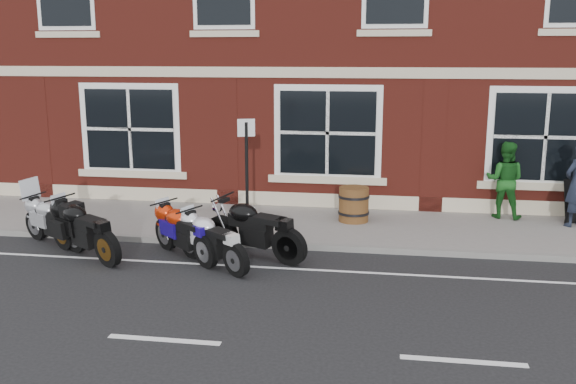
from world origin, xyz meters
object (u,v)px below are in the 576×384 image
moto_naked_black (253,226)px  moto_sport_silver (212,238)px  moto_touring_silver (54,219)px  pedestrian_right (505,180)px  parking_sign (247,171)px  moto_sport_black (84,227)px  barrel_planter (354,204)px  moto_sport_red (185,230)px

moto_naked_black → moto_sport_silver: bearing=162.0°
moto_touring_silver → pedestrian_right: 9.92m
moto_touring_silver → parking_sign: size_ratio=0.74×
moto_sport_black → pedestrian_right: size_ratio=1.12×
moto_sport_silver → barrel_planter: moto_sport_silver is taller
moto_sport_black → parking_sign: parking_sign is taller
moto_naked_black → pedestrian_right: 6.20m
moto_touring_silver → parking_sign: 4.07m
moto_sport_red → moto_sport_silver: bearing=-80.9°
moto_sport_silver → parking_sign: parking_sign is taller
parking_sign → moto_touring_silver: bearing=168.8°
moto_touring_silver → barrel_planter: moto_touring_silver is taller
moto_touring_silver → moto_naked_black: moto_touring_silver is taller
moto_sport_silver → barrel_planter: 4.00m
moto_naked_black → moto_sport_black: bearing=124.8°
moto_sport_silver → moto_naked_black: size_ratio=0.77×
moto_touring_silver → pedestrian_right: pedestrian_right is taller
moto_sport_silver → pedestrian_right: (5.80, 4.06, 0.48)m
moto_sport_black → moto_touring_silver: bearing=90.0°
moto_touring_silver → moto_sport_silver: size_ratio=1.10×
pedestrian_right → parking_sign: bearing=41.2°
moto_sport_black → pedestrian_right: bearing=-31.7°
moto_sport_silver → pedestrian_right: pedestrian_right is taller
barrel_planter → parking_sign: bearing=-139.2°
moto_sport_black → moto_naked_black: (3.20, 0.52, 0.02)m
parking_sign → pedestrian_right: bearing=5.6°
moto_touring_silver → pedestrian_right: (9.35, 3.28, 0.46)m
moto_sport_silver → moto_naked_black: (0.63, 0.66, 0.08)m
barrel_planter → parking_sign: (-2.06, -1.78, 1.03)m
moto_sport_red → moto_naked_black: 1.31m
barrel_planter → parking_sign: size_ratio=0.32×
moto_naked_black → parking_sign: size_ratio=0.88×
moto_naked_black → moto_touring_silver: bearing=114.0°
barrel_planter → moto_sport_red: bearing=-137.8°
moto_sport_black → moto_sport_silver: size_ratio=1.19×
pedestrian_right → barrel_planter: (-3.40, -0.87, -0.49)m
moto_touring_silver → moto_naked_black: size_ratio=0.84×
moto_touring_silver → moto_sport_red: moto_touring_silver is taller
moto_sport_black → moto_naked_black: bearing=-47.6°
moto_naked_black → barrel_planter: size_ratio=2.78×
moto_sport_red → moto_sport_silver: (0.66, -0.41, -0.01)m
moto_touring_silver → moto_sport_red: 2.92m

